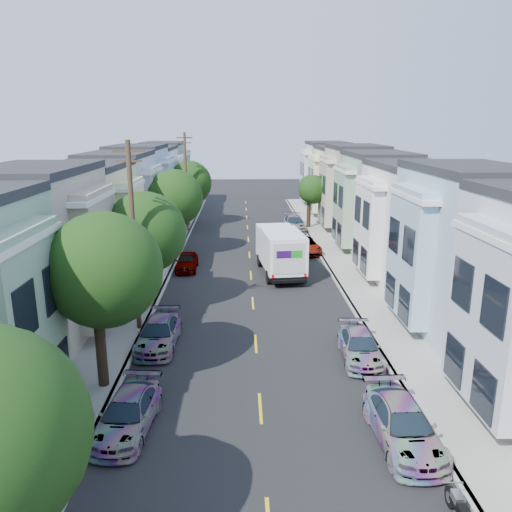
{
  "coord_description": "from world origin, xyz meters",
  "views": [
    {
      "loc": [
        -0.71,
        -23.5,
        10.86
      ],
      "look_at": [
        0.3,
        9.32,
        2.2
      ],
      "focal_mm": 35.0,
      "sensor_mm": 36.0,
      "label": 1
    }
  ],
  "objects_px": {
    "utility_pole_far": "(186,182)",
    "parked_right_c": "(305,246)",
    "parked_left_d": "(187,262)",
    "motorcycle": "(459,511)",
    "parked_right_a": "(403,425)",
    "tree_d": "(173,198)",
    "tree_far_r": "(312,190)",
    "parked_left_c": "(159,334)",
    "tree_c": "(144,233)",
    "fedex_truck": "(280,249)",
    "parked_right_d": "(294,224)",
    "tree_b": "(102,270)",
    "parked_left_b": "(128,414)",
    "lead_sedan": "(274,243)",
    "parked_right_b": "(360,347)",
    "utility_pole_near": "(134,238)",
    "tree_e": "(189,183)"
  },
  "relations": [
    {
      "from": "tree_e",
      "to": "parked_right_d",
      "type": "xyz_separation_m",
      "value": [
        11.2,
        -2.99,
        -4.0
      ]
    },
    {
      "from": "parked_left_b",
      "to": "parked_left_d",
      "type": "bearing_deg",
      "value": 95.25
    },
    {
      "from": "motorcycle",
      "to": "lead_sedan",
      "type": "bearing_deg",
      "value": 97.36
    },
    {
      "from": "tree_b",
      "to": "parked_left_c",
      "type": "relative_size",
      "value": 1.68
    },
    {
      "from": "tree_b",
      "to": "motorcycle",
      "type": "bearing_deg",
      "value": -34.11
    },
    {
      "from": "parked_left_c",
      "to": "parked_left_b",
      "type": "bearing_deg",
      "value": -88.66
    },
    {
      "from": "fedex_truck",
      "to": "parked_right_a",
      "type": "height_order",
      "value": "fedex_truck"
    },
    {
      "from": "utility_pole_near",
      "to": "lead_sedan",
      "type": "xyz_separation_m",
      "value": [
        8.56,
        17.68,
        -4.46
      ]
    },
    {
      "from": "tree_e",
      "to": "motorcycle",
      "type": "bearing_deg",
      "value": -74.89
    },
    {
      "from": "motorcycle",
      "to": "tree_d",
      "type": "bearing_deg",
      "value": 113.08
    },
    {
      "from": "lead_sedan",
      "to": "parked_right_b",
      "type": "relative_size",
      "value": 1.18
    },
    {
      "from": "tree_b",
      "to": "tree_d",
      "type": "relative_size",
      "value": 1.03
    },
    {
      "from": "tree_d",
      "to": "motorcycle",
      "type": "relative_size",
      "value": 3.65
    },
    {
      "from": "parked_right_a",
      "to": "tree_d",
      "type": "bearing_deg",
      "value": 111.38
    },
    {
      "from": "parked_left_d",
      "to": "parked_right_d",
      "type": "distance_m",
      "value": 17.48
    },
    {
      "from": "fedex_truck",
      "to": "parked_right_d",
      "type": "distance_m",
      "value": 15.95
    },
    {
      "from": "tree_b",
      "to": "parked_left_d",
      "type": "distance_m",
      "value": 18.38
    },
    {
      "from": "parked_left_d",
      "to": "parked_right_a",
      "type": "relative_size",
      "value": 0.88
    },
    {
      "from": "tree_far_r",
      "to": "utility_pole_near",
      "type": "height_order",
      "value": "utility_pole_near"
    },
    {
      "from": "tree_e",
      "to": "parked_right_b",
      "type": "height_order",
      "value": "tree_e"
    },
    {
      "from": "tree_far_r",
      "to": "utility_pole_near",
      "type": "bearing_deg",
      "value": -115.71
    },
    {
      "from": "tree_far_r",
      "to": "fedex_truck",
      "type": "bearing_deg",
      "value": -105.44
    },
    {
      "from": "parked_right_a",
      "to": "tree_c",
      "type": "bearing_deg",
      "value": 128.89
    },
    {
      "from": "tree_c",
      "to": "parked_left_d",
      "type": "distance_m",
      "value": 9.93
    },
    {
      "from": "parked_left_d",
      "to": "motorcycle",
      "type": "distance_m",
      "value": 27.61
    },
    {
      "from": "tree_e",
      "to": "parked_right_d",
      "type": "height_order",
      "value": "tree_e"
    },
    {
      "from": "tree_far_r",
      "to": "parked_right_a",
      "type": "bearing_deg",
      "value": -93.02
    },
    {
      "from": "tree_e",
      "to": "utility_pole_far",
      "type": "relative_size",
      "value": 0.71
    },
    {
      "from": "utility_pole_far",
      "to": "parked_left_b",
      "type": "distance_m",
      "value": 35.58
    },
    {
      "from": "fedex_truck",
      "to": "parked_right_c",
      "type": "relative_size",
      "value": 1.51
    },
    {
      "from": "lead_sedan",
      "to": "motorcycle",
      "type": "xyz_separation_m",
      "value": [
        3.07,
        -31.72,
        -0.27
      ]
    },
    {
      "from": "parked_left_b",
      "to": "parked_left_d",
      "type": "relative_size",
      "value": 1.04
    },
    {
      "from": "lead_sedan",
      "to": "parked_left_b",
      "type": "xyz_separation_m",
      "value": [
        -7.16,
        -26.94,
        -0.05
      ]
    },
    {
      "from": "lead_sedan",
      "to": "parked_left_d",
      "type": "height_order",
      "value": "lead_sedan"
    },
    {
      "from": "tree_c",
      "to": "parked_right_b",
      "type": "distance_m",
      "value": 13.65
    },
    {
      "from": "tree_d",
      "to": "lead_sedan",
      "type": "xyz_separation_m",
      "value": [
        8.56,
        1.82,
        -4.3
      ]
    },
    {
      "from": "tree_b",
      "to": "utility_pole_far",
      "type": "xyz_separation_m",
      "value": [
        0.0,
        32.17,
        -0.06
      ]
    },
    {
      "from": "lead_sedan",
      "to": "parked_right_c",
      "type": "xyz_separation_m",
      "value": [
        2.64,
        -1.03,
        -0.04
      ]
    },
    {
      "from": "tree_c",
      "to": "parked_right_b",
      "type": "relative_size",
      "value": 1.71
    },
    {
      "from": "parked_right_d",
      "to": "tree_d",
      "type": "bearing_deg",
      "value": -137.58
    },
    {
      "from": "motorcycle",
      "to": "parked_right_b",
      "type": "bearing_deg",
      "value": 94.27
    },
    {
      "from": "fedex_truck",
      "to": "parked_right_a",
      "type": "bearing_deg",
      "value": -88.46
    },
    {
      "from": "tree_c",
      "to": "fedex_truck",
      "type": "xyz_separation_m",
      "value": [
        8.5,
        7.68,
        -2.95
      ]
    },
    {
      "from": "parked_left_b",
      "to": "parked_right_a",
      "type": "height_order",
      "value": "parked_right_a"
    },
    {
      "from": "parked_left_d",
      "to": "parked_right_c",
      "type": "bearing_deg",
      "value": 27.11
    },
    {
      "from": "tree_c",
      "to": "fedex_truck",
      "type": "relative_size",
      "value": 1.02
    },
    {
      "from": "tree_far_r",
      "to": "parked_left_c",
      "type": "xyz_separation_m",
      "value": [
        -11.79,
        -29.51,
        -3.45
      ]
    },
    {
      "from": "utility_pole_near",
      "to": "parked_right_d",
      "type": "height_order",
      "value": "utility_pole_near"
    },
    {
      "from": "utility_pole_far",
      "to": "parked_right_c",
      "type": "xyz_separation_m",
      "value": [
        11.2,
        -9.35,
        -4.5
      ]
    },
    {
      "from": "tree_c",
      "to": "lead_sedan",
      "type": "height_order",
      "value": "tree_c"
    }
  ]
}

